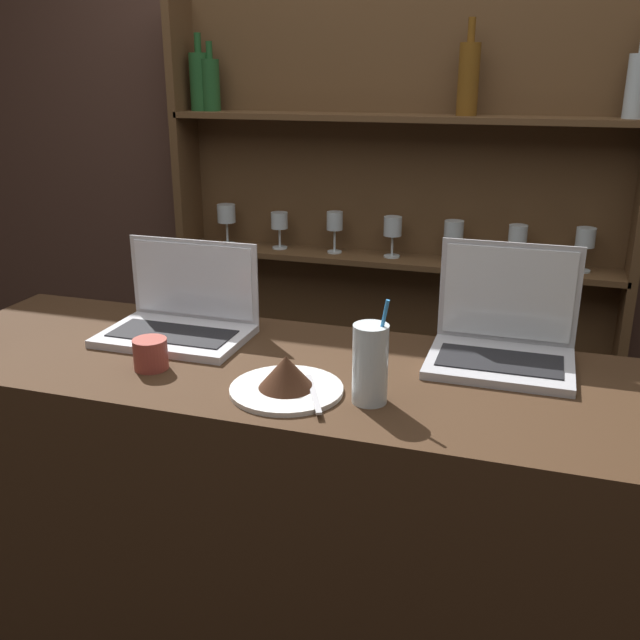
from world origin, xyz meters
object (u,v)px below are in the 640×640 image
laptop_near (181,316)px  water_glass (370,364)px  cake_plate (286,379)px  laptop_far (503,337)px  coffee_cup (151,354)px

laptop_near → water_glass: bearing=-23.1°
laptop_near → cake_plate: 0.41m
laptop_far → coffee_cup: bearing=-158.8°
laptop_near → coffee_cup: 0.21m
cake_plate → water_glass: (0.16, 0.01, 0.05)m
laptop_near → coffee_cup: size_ratio=4.65×
laptop_near → water_glass: (0.51, -0.22, 0.03)m
laptop_far → coffee_cup: 0.75m
laptop_far → cake_plate: bearing=-142.9°
water_glass → laptop_far: bearing=52.0°
laptop_near → laptop_far: 0.73m
laptop_far → laptop_near: bearing=-174.8°
coffee_cup → water_glass: bearing=-1.7°
cake_plate → coffee_cup: bearing=175.9°
laptop_near → laptop_far: laptop_far is taller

